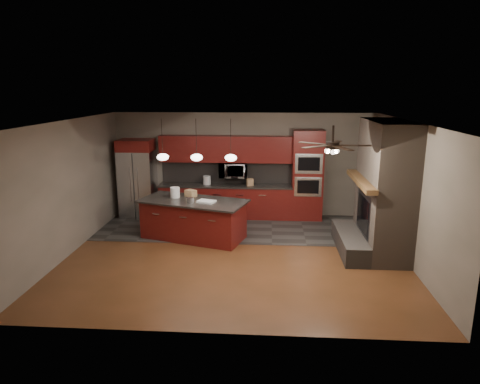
# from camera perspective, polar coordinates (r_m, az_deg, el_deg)

# --- Properties ---
(ground) EXTENTS (7.00, 7.00, 0.00)m
(ground) POSITION_cam_1_polar(r_m,az_deg,el_deg) (9.16, -0.62, -8.34)
(ground) COLOR brown
(ground) RESTS_ON ground
(ceiling) EXTENTS (7.00, 6.00, 0.02)m
(ceiling) POSITION_cam_1_polar(r_m,az_deg,el_deg) (8.51, -0.66, 9.41)
(ceiling) COLOR white
(ceiling) RESTS_ON back_wall
(back_wall) EXTENTS (7.00, 0.02, 2.80)m
(back_wall) POSITION_cam_1_polar(r_m,az_deg,el_deg) (11.66, 0.51, 3.67)
(back_wall) COLOR gray
(back_wall) RESTS_ON ground
(right_wall) EXTENTS (0.02, 6.00, 2.80)m
(right_wall) POSITION_cam_1_polar(r_m,az_deg,el_deg) (9.15, 21.77, -0.16)
(right_wall) COLOR gray
(right_wall) RESTS_ON ground
(left_wall) EXTENTS (0.02, 6.00, 2.80)m
(left_wall) POSITION_cam_1_polar(r_m,az_deg,el_deg) (9.65, -21.83, 0.52)
(left_wall) COLOR gray
(left_wall) RESTS_ON ground
(slate_tile_patch) EXTENTS (7.00, 2.40, 0.01)m
(slate_tile_patch) POSITION_cam_1_polar(r_m,az_deg,el_deg) (10.84, 0.13, -4.73)
(slate_tile_patch) COLOR #35332F
(slate_tile_patch) RESTS_ON ground
(fireplace_column) EXTENTS (1.30, 2.10, 2.80)m
(fireplace_column) POSITION_cam_1_polar(r_m,az_deg,el_deg) (9.42, 18.31, -0.13)
(fireplace_column) COLOR brown
(fireplace_column) RESTS_ON ground
(back_cabinetry) EXTENTS (3.59, 0.64, 2.20)m
(back_cabinetry) POSITION_cam_1_polar(r_m,az_deg,el_deg) (11.55, -1.92, 1.00)
(back_cabinetry) COLOR #5B1510
(back_cabinetry) RESTS_ON ground
(oven_tower) EXTENTS (0.80, 0.63, 2.38)m
(oven_tower) POSITION_cam_1_polar(r_m,az_deg,el_deg) (11.43, 8.97, 2.22)
(oven_tower) COLOR #5B1510
(oven_tower) RESTS_ON ground
(microwave) EXTENTS (0.73, 0.41, 0.50)m
(microwave) POSITION_cam_1_polar(r_m,az_deg,el_deg) (11.45, -0.93, 2.97)
(microwave) COLOR silver
(microwave) RESTS_ON back_cabinetry
(refrigerator) EXTENTS (0.90, 0.75, 2.11)m
(refrigerator) POSITION_cam_1_polar(r_m,az_deg,el_deg) (11.87, -13.50, 1.76)
(refrigerator) COLOR silver
(refrigerator) RESTS_ON ground
(kitchen_island) EXTENTS (2.67, 1.79, 0.92)m
(kitchen_island) POSITION_cam_1_polar(r_m,az_deg,el_deg) (10.03, -6.22, -3.61)
(kitchen_island) COLOR #5B1510
(kitchen_island) RESTS_ON ground
(white_bucket) EXTENTS (0.31, 0.31, 0.24)m
(white_bucket) POSITION_cam_1_polar(r_m,az_deg,el_deg) (10.19, -8.66, -0.05)
(white_bucket) COLOR white
(white_bucket) RESTS_ON kitchen_island
(paint_can) EXTENTS (0.17, 0.17, 0.11)m
(paint_can) POSITION_cam_1_polar(r_m,az_deg,el_deg) (9.69, -6.62, -1.10)
(paint_can) COLOR #A1A1A6
(paint_can) RESTS_ON kitchen_island
(paint_tray) EXTENTS (0.46, 0.39, 0.04)m
(paint_tray) POSITION_cam_1_polar(r_m,az_deg,el_deg) (9.70, -4.51, -1.26)
(paint_tray) COLOR white
(paint_tray) RESTS_ON kitchen_island
(cardboard_box) EXTENTS (0.31, 0.29, 0.16)m
(cardboard_box) POSITION_cam_1_polar(r_m,az_deg,el_deg) (10.23, -6.58, -0.17)
(cardboard_box) COLOR tan
(cardboard_box) RESTS_ON kitchen_island
(counter_bucket) EXTENTS (0.23, 0.23, 0.23)m
(counter_bucket) POSITION_cam_1_polar(r_m,az_deg,el_deg) (11.54, -4.43, 1.58)
(counter_bucket) COLOR silver
(counter_bucket) RESTS_ON back_cabinetry
(counter_box) EXTENTS (0.21, 0.18, 0.19)m
(counter_box) POSITION_cam_1_polar(r_m,az_deg,el_deg) (11.39, 1.32, 1.34)
(counter_box) COLOR tan
(counter_box) RESTS_ON back_cabinetry
(pendant_left) EXTENTS (0.26, 0.26, 0.92)m
(pendant_left) POSITION_cam_1_polar(r_m,az_deg,el_deg) (9.57, -10.25, 4.64)
(pendant_left) COLOR black
(pendant_left) RESTS_ON ceiling
(pendant_center) EXTENTS (0.26, 0.26, 0.92)m
(pendant_center) POSITION_cam_1_polar(r_m,az_deg,el_deg) (9.41, -5.80, 4.64)
(pendant_center) COLOR black
(pendant_center) RESTS_ON ceiling
(pendant_right) EXTENTS (0.26, 0.26, 0.92)m
(pendant_right) POSITION_cam_1_polar(r_m,az_deg,el_deg) (9.32, -1.23, 4.61)
(pendant_right) COLOR black
(pendant_right) RESTS_ON ceiling
(ceiling_fan) EXTENTS (1.27, 1.33, 0.41)m
(ceiling_fan) POSITION_cam_1_polar(r_m,az_deg,el_deg) (7.81, 12.23, 6.17)
(ceiling_fan) COLOR black
(ceiling_fan) RESTS_ON ceiling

